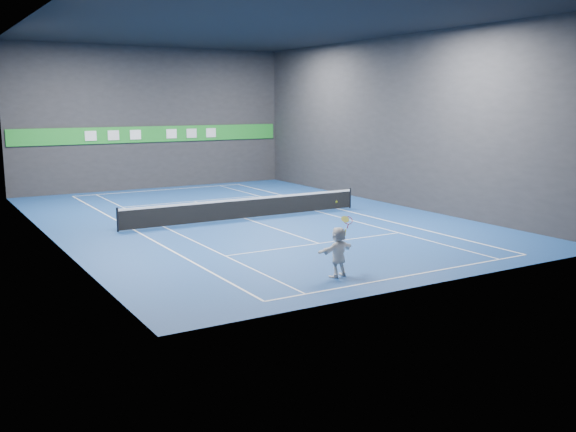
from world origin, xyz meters
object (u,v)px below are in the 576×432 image
player (338,252)px  tennis_ball (337,202)px  tennis_net (246,208)px  tennis_racket (347,222)px

player → tennis_ball: 1.64m
tennis_ball → tennis_net: size_ratio=0.01×
tennis_net → tennis_racket: size_ratio=18.44×
tennis_ball → tennis_racket: (0.49, 0.08, -0.70)m
tennis_net → tennis_racket: (-1.81, -10.75, 1.21)m
player → tennis_racket: (0.38, 0.05, 0.93)m
tennis_net → tennis_ball: bearing=-102.0°
player → tennis_net: player is taller
player → tennis_racket: size_ratio=2.40×
tennis_ball → tennis_net: tennis_ball is taller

